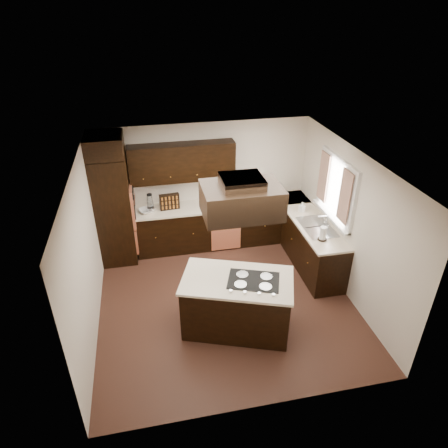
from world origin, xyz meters
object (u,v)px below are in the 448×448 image
(oven_column, at_px, (114,210))
(range_hood, at_px, (241,200))
(island, at_px, (237,304))
(spice_rack, at_px, (169,202))

(oven_column, bearing_deg, range_hood, -50.26)
(island, xyz_separation_m, spice_rack, (-0.77, 2.44, 0.64))
(oven_column, xyz_separation_m, island, (1.82, -2.36, -0.62))
(oven_column, distance_m, range_hood, 3.13)
(island, bearing_deg, oven_column, 147.52)
(oven_column, bearing_deg, spice_rack, 4.45)
(oven_column, relative_size, island, 1.35)
(island, distance_m, spice_rack, 2.64)
(island, height_order, spice_rack, spice_rack)
(island, bearing_deg, spice_rack, 127.52)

